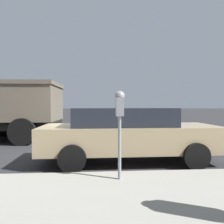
% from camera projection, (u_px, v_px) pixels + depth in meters
% --- Properties ---
extents(ground_plane, '(220.00, 220.00, 0.00)m').
position_uv_depth(ground_plane, '(81.00, 155.00, 6.70)').
color(ground_plane, '#2B2B2D').
extents(parking_meter, '(0.21, 0.19, 1.65)m').
position_uv_depth(parking_meter, '(120.00, 112.00, 4.05)').
color(parking_meter, gray).
rests_on(parking_meter, sidewalk).
extents(car_tan, '(2.00, 4.68, 1.45)m').
position_uv_depth(car_tan, '(128.00, 133.00, 5.90)').
color(car_tan, tan).
rests_on(car_tan, ground_plane).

